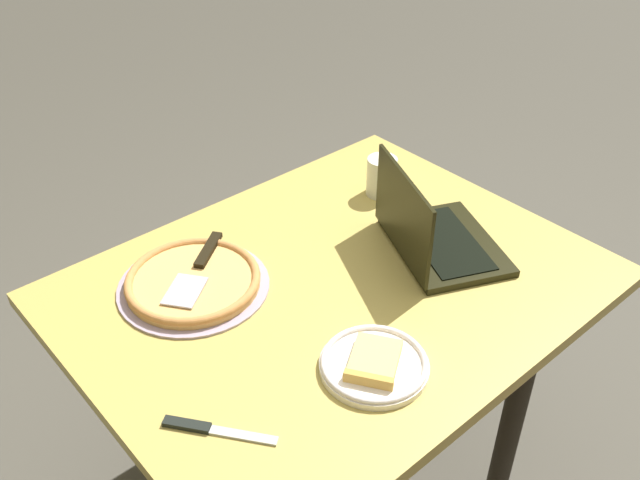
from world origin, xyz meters
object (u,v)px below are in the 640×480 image
object	(u,v)px
laptop	(432,235)
pizza_tray	(193,281)
pizza_plate	(374,364)
table_knife	(208,429)
dining_table	(334,314)
drink_cup	(382,176)

from	to	relation	value
laptop	pizza_tray	xyz separation A→B (m)	(-0.49, 0.25, -0.03)
pizza_plate	table_knife	size ratio (longest dim) A/B	1.19
table_knife	pizza_tray	bearing A→B (deg)	60.54
laptop	pizza_plate	distance (m)	0.41
laptop	pizza_tray	size ratio (longest dim) A/B	1.11
pizza_plate	table_knife	bearing A→B (deg)	164.70
laptop	pizza_plate	bearing A→B (deg)	-153.66
dining_table	pizza_plate	world-z (taller)	pizza_plate
pizza_plate	drink_cup	distance (m)	0.64
dining_table	pizza_plate	bearing A→B (deg)	-116.30
pizza_tray	drink_cup	distance (m)	0.59
pizza_tray	drink_cup	size ratio (longest dim) A/B	3.21
drink_cup	pizza_tray	bearing A→B (deg)	-179.76
table_knife	drink_cup	xyz separation A→B (m)	(0.78, 0.35, 0.05)
dining_table	pizza_plate	size ratio (longest dim) A/B	5.34
laptop	drink_cup	bearing A→B (deg)	70.16
laptop	dining_table	bearing A→B (deg)	165.99
pizza_tray	drink_cup	world-z (taller)	drink_cup
pizza_tray	laptop	bearing A→B (deg)	-27.27
pizza_tray	drink_cup	bearing A→B (deg)	0.24
pizza_plate	pizza_tray	world-z (taller)	pizza_plate
laptop	pizza_plate	size ratio (longest dim) A/B	1.75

